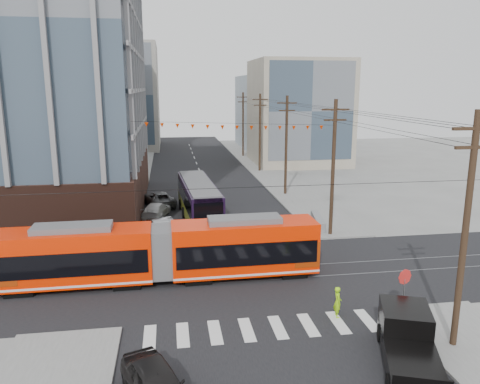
# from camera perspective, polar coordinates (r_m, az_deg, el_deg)

# --- Properties ---
(ground) EXTENTS (160.00, 160.00, 0.00)m
(ground) POSITION_cam_1_polar(r_m,az_deg,el_deg) (27.20, 1.46, -13.28)
(ground) COLOR slate
(bg_bldg_nw_near) EXTENTS (18.00, 16.00, 18.00)m
(bg_bldg_nw_near) POSITION_cam_1_polar(r_m,az_deg,el_deg) (77.14, -18.47, 9.90)
(bg_bldg_nw_near) COLOR #8C99A5
(bg_bldg_nw_near) RESTS_ON ground
(bg_bldg_ne_near) EXTENTS (14.00, 14.00, 16.00)m
(bg_bldg_ne_near) POSITION_cam_1_polar(r_m,az_deg,el_deg) (74.99, 7.11, 9.62)
(bg_bldg_ne_near) COLOR gray
(bg_bldg_ne_near) RESTS_ON ground
(bg_bldg_nw_far) EXTENTS (16.00, 18.00, 20.00)m
(bg_bldg_nw_far) POSITION_cam_1_polar(r_m,az_deg,el_deg) (96.55, -14.78, 11.16)
(bg_bldg_nw_far) COLOR gray
(bg_bldg_nw_far) RESTS_ON ground
(bg_bldg_ne_far) EXTENTS (16.00, 16.00, 14.00)m
(bg_bldg_ne_far) POSITION_cam_1_polar(r_m,az_deg,el_deg) (94.87, 4.95, 9.69)
(bg_bldg_ne_far) COLOR #8C99A5
(bg_bldg_ne_far) RESTS_ON ground
(utility_pole_near) EXTENTS (0.30, 0.30, 11.00)m
(utility_pole_near) POSITION_cam_1_polar(r_m,az_deg,el_deg) (23.10, 25.73, -4.73)
(utility_pole_near) COLOR black
(utility_pole_near) RESTS_ON ground
(utility_pole_far) EXTENTS (0.30, 0.30, 11.00)m
(utility_pole_far) POSITION_cam_1_polar(r_m,az_deg,el_deg) (81.34, 0.37, 8.18)
(utility_pole_far) COLOR black
(utility_pole_far) RESTS_ON ground
(streetcar) EXTENTS (19.62, 3.00, 3.77)m
(streetcar) POSITION_cam_1_polar(r_m,az_deg,el_deg) (29.63, -9.49, -7.27)
(streetcar) COLOR #F12300
(streetcar) RESTS_ON ground
(city_bus) EXTENTS (3.47, 12.69, 3.55)m
(city_bus) POSITION_cam_1_polar(r_m,az_deg,el_deg) (43.03, -5.06, -0.97)
(city_bus) COLOR black
(city_bus) RESTS_ON ground
(pickup_truck) EXTENTS (4.08, 6.36, 2.03)m
(pickup_truck) POSITION_cam_1_polar(r_m,az_deg,el_deg) (22.36, 19.99, -17.31)
(pickup_truck) COLOR black
(pickup_truck) RESTS_ON ground
(parked_car_silver) EXTENTS (2.64, 5.02, 1.57)m
(parked_car_silver) POSITION_cam_1_polar(r_m,az_deg,el_deg) (38.76, -9.58, -4.17)
(parked_car_silver) COLOR #AAACAE
(parked_car_silver) RESTS_ON ground
(parked_car_white) EXTENTS (2.99, 5.06, 1.37)m
(parked_car_white) POSITION_cam_1_polar(r_m,az_deg,el_deg) (44.33, -10.19, -2.17)
(parked_car_white) COLOR silver
(parked_car_white) RESTS_ON ground
(parked_car_grey) EXTENTS (3.77, 5.75, 1.47)m
(parked_car_grey) POSITION_cam_1_polar(r_m,az_deg,el_deg) (48.54, -9.85, -0.80)
(parked_car_grey) COLOR #4B4C4E
(parked_car_grey) RESTS_ON ground
(pedestrian) EXTENTS (0.47, 0.66, 1.69)m
(pedestrian) POSITION_cam_1_polar(r_m,az_deg,el_deg) (25.82, 11.81, -12.98)
(pedestrian) COLOR #95E10F
(pedestrian) RESTS_ON ground
(stop_sign) EXTENTS (1.03, 1.03, 2.73)m
(stop_sign) POSITION_cam_1_polar(r_m,az_deg,el_deg) (25.91, 19.27, -12.08)
(stop_sign) COLOR red
(stop_sign) RESTS_ON ground
(jersey_barrier) EXTENTS (1.74, 4.56, 0.89)m
(jersey_barrier) POSITION_cam_1_polar(r_m,az_deg,el_deg) (41.38, 9.47, -3.57)
(jersey_barrier) COLOR slate
(jersey_barrier) RESTS_ON ground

